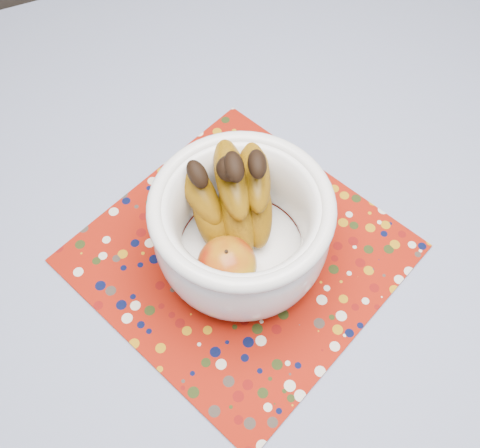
% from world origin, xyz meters
% --- Properties ---
extents(table, '(1.20, 1.20, 0.75)m').
position_xyz_m(table, '(0.00, 0.00, 0.67)').
color(table, brown).
rests_on(table, ground).
extents(tablecloth, '(1.32, 1.32, 0.01)m').
position_xyz_m(tablecloth, '(0.00, 0.00, 0.76)').
color(tablecloth, '#6474A6').
rests_on(tablecloth, table).
extents(placemat, '(0.55, 0.55, 0.00)m').
position_xyz_m(placemat, '(-0.05, -0.04, 0.76)').
color(placemat, maroon).
rests_on(placemat, tablecloth).
extents(fruit_bowl, '(0.25, 0.25, 0.19)m').
position_xyz_m(fruit_bowl, '(-0.05, -0.04, 0.85)').
color(fruit_bowl, white).
rests_on(fruit_bowl, placemat).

